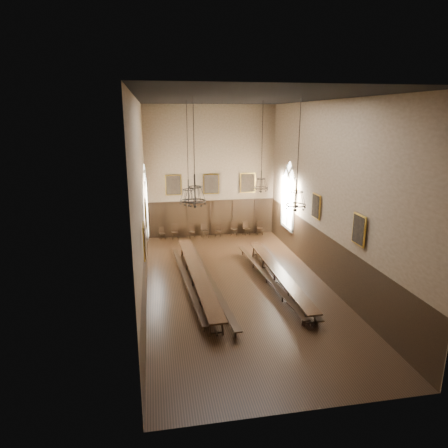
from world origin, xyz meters
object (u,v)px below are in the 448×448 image
object	(u,v)px
chair_3	(205,233)
chandelier_front_right	(296,198)
chandelier_front_left	(195,194)
chair_6	(246,231)
table_right	(278,278)
chair_0	(162,236)
bench_right_outer	(285,276)
chair_2	(192,234)
chair_1	(175,234)
bench_right_inner	(266,278)
bench_left_outer	(187,282)
bench_left_inner	(209,281)
chair_7	(260,230)
chandelier_back_left	(189,195)
table_left	(198,279)
chair_5	(234,231)
chair_4	(218,233)
chandelier_back_right	(261,182)

from	to	relation	value
chair_3	chandelier_front_right	size ratio (longest dim) A/B	0.23
chair_3	chandelier_front_left	bearing A→B (deg)	-115.09
chair_6	chandelier_front_right	size ratio (longest dim) A/B	0.22
table_right	chair_6	bearing A→B (deg)	87.39
chair_0	chandelier_front_left	size ratio (longest dim) A/B	0.20
bench_right_outer	chair_2	size ratio (longest dim) A/B	11.04
chair_1	chair_2	xyz separation A→B (m)	(1.19, -0.05, -0.04)
bench_right_inner	bench_right_outer	bearing A→B (deg)	0.68
bench_left_outer	bench_left_inner	bearing A→B (deg)	-7.29
chair_7	chandelier_back_left	size ratio (longest dim) A/B	0.18
chandelier_front_right	chair_0	bearing A→B (deg)	115.00
table_left	chair_3	xyz separation A→B (m)	(1.44, 8.27, -0.10)
bench_right_inner	chandelier_back_left	xyz separation A→B (m)	(-3.62, 2.83, 3.89)
chair_3	chair_6	size ratio (longest dim) A/B	1.04
table_right	chair_5	world-z (taller)	chair_5
chandelier_front_right	chair_3	bearing A→B (deg)	101.70
chair_0	chandelier_back_left	size ratio (longest dim) A/B	0.16
chair_4	chandelier_back_right	xyz separation A→B (m)	(1.34, -6.17, 4.60)
chair_3	chair_4	bearing A→B (deg)	-15.66
bench_left_inner	chandelier_front_right	size ratio (longest dim) A/B	2.39
bench_left_outer	chair_1	xyz separation A→B (m)	(-0.10, 8.26, 0.03)
chair_7	chandelier_front_left	bearing A→B (deg)	-106.31
chair_5	chair_6	bearing A→B (deg)	15.85
table_right	chair_7	distance (m)	8.83
table_left	chair_6	size ratio (longest dim) A/B	10.78
table_left	bench_left_inner	size ratio (longest dim) A/B	0.99
chair_2	chandelier_front_right	world-z (taller)	chandelier_front_right
chair_2	chandelier_back_left	world-z (taller)	chandelier_back_left
chair_0	chair_5	world-z (taller)	chair_5
table_left	bench_right_outer	size ratio (longest dim) A/B	1.05
table_right	bench_left_inner	bearing A→B (deg)	174.78
chair_1	chandelier_back_right	world-z (taller)	chandelier_back_right
chair_3	chandelier_back_left	bearing A→B (deg)	-121.41
table_right	bench_left_outer	xyz separation A→B (m)	(-4.58, 0.46, -0.09)
chair_2	chair_6	distance (m)	3.89
bench_right_outer	chair_7	world-z (taller)	chair_7
chair_7	chandelier_back_right	world-z (taller)	chandelier_back_right
chandelier_back_left	chandelier_front_right	world-z (taller)	same
bench_left_inner	chandelier_front_right	xyz separation A→B (m)	(3.22, -2.98, 4.71)
table_right	chair_3	xyz separation A→B (m)	(-2.60, 8.67, -0.06)
chair_6	chandelier_back_right	bearing A→B (deg)	-110.23
bench_right_outer	chair_2	distance (m)	9.30
table_left	bench_right_inner	distance (m)	3.50
bench_left_inner	chair_3	distance (m)	8.40
bench_left_inner	table_right	bearing A→B (deg)	-5.22
bench_left_inner	chandelier_front_left	distance (m)	5.43
chair_6	chandelier_front_left	bearing A→B (deg)	-127.61
bench_left_outer	chandelier_front_right	distance (m)	7.14
table_right	bench_left_inner	distance (m)	3.48
chair_3	chair_6	world-z (taller)	chair_3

